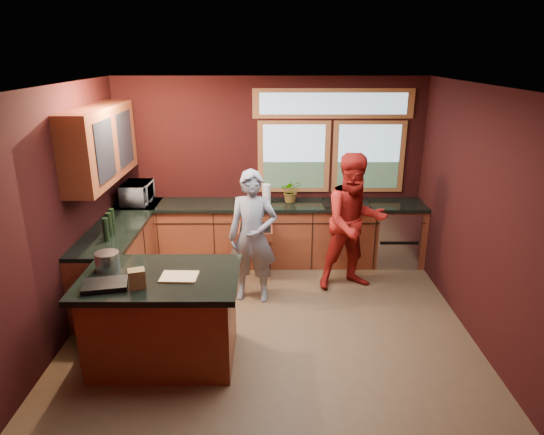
{
  "coord_description": "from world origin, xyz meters",
  "views": [
    {
      "loc": [
        0.01,
        -5.03,
        3.02
      ],
      "look_at": [
        0.02,
        0.4,
        1.15
      ],
      "focal_mm": 32.0,
      "sensor_mm": 36.0,
      "label": 1
    }
  ],
  "objects_px": {
    "island": "(163,317)",
    "cutting_board": "(179,277)",
    "person_red": "(354,223)",
    "person_grey": "(253,237)",
    "stock_pot": "(107,261)"
  },
  "relations": [
    {
      "from": "cutting_board",
      "to": "island",
      "type": "bearing_deg",
      "value": 165.96
    },
    {
      "from": "person_red",
      "to": "stock_pot",
      "type": "relative_size",
      "value": 7.62
    },
    {
      "from": "person_red",
      "to": "cutting_board",
      "type": "xyz_separation_m",
      "value": [
        -1.97,
        -1.68,
        0.04
      ]
    },
    {
      "from": "person_grey",
      "to": "stock_pot",
      "type": "distance_m",
      "value": 1.83
    },
    {
      "from": "island",
      "to": "cutting_board",
      "type": "xyz_separation_m",
      "value": [
        0.2,
        -0.05,
        0.48
      ]
    },
    {
      "from": "person_grey",
      "to": "person_red",
      "type": "relative_size",
      "value": 0.92
    },
    {
      "from": "island",
      "to": "stock_pot",
      "type": "bearing_deg",
      "value": 164.74
    },
    {
      "from": "person_red",
      "to": "person_grey",
      "type": "bearing_deg",
      "value": -179.59
    },
    {
      "from": "island",
      "to": "person_grey",
      "type": "relative_size",
      "value": 0.92
    },
    {
      "from": "cutting_board",
      "to": "stock_pot",
      "type": "bearing_deg",
      "value": 165.07
    },
    {
      "from": "person_red",
      "to": "island",
      "type": "bearing_deg",
      "value": -156.79
    },
    {
      "from": "island",
      "to": "cutting_board",
      "type": "relative_size",
      "value": 4.43
    },
    {
      "from": "person_grey",
      "to": "stock_pot",
      "type": "height_order",
      "value": "person_grey"
    },
    {
      "from": "island",
      "to": "cutting_board",
      "type": "bearing_deg",
      "value": -14.04
    },
    {
      "from": "person_grey",
      "to": "cutting_board",
      "type": "distance_m",
      "value": 1.51
    }
  ]
}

